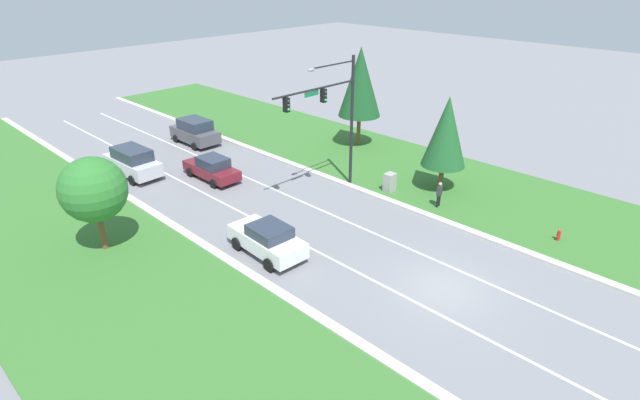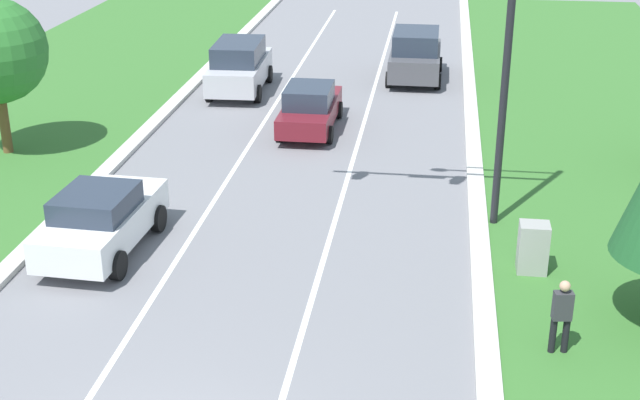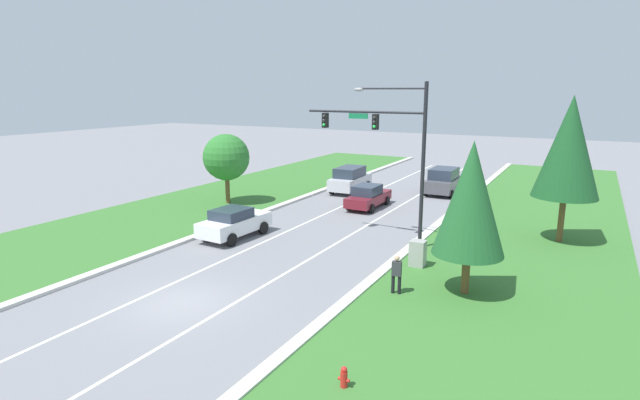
# 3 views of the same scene
# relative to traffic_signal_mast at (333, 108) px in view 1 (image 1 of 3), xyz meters

# --- Properties ---
(ground_plane) EXTENTS (160.00, 160.00, 0.00)m
(ground_plane) POSITION_rel_traffic_signal_mast_xyz_m (-4.26, -11.07, -5.61)
(ground_plane) COLOR slate
(curb_strip_right) EXTENTS (0.50, 90.00, 0.15)m
(curb_strip_right) POSITION_rel_traffic_signal_mast_xyz_m (1.39, -11.07, -5.53)
(curb_strip_right) COLOR beige
(curb_strip_right) RESTS_ON ground_plane
(curb_strip_left) EXTENTS (0.50, 90.00, 0.15)m
(curb_strip_left) POSITION_rel_traffic_signal_mast_xyz_m (-9.91, -11.07, -5.53)
(curb_strip_left) COLOR beige
(curb_strip_left) RESTS_ON ground_plane
(grass_verge_right) EXTENTS (10.00, 90.00, 0.08)m
(grass_verge_right) POSITION_rel_traffic_signal_mast_xyz_m (6.64, -11.07, -5.57)
(grass_verge_right) COLOR #38702D
(grass_verge_right) RESTS_ON ground_plane
(lane_stripe_inner_left) EXTENTS (0.14, 81.00, 0.01)m
(lane_stripe_inner_left) POSITION_rel_traffic_signal_mast_xyz_m (-6.06, -11.07, -5.60)
(lane_stripe_inner_left) COLOR white
(lane_stripe_inner_left) RESTS_ON ground_plane
(lane_stripe_inner_right) EXTENTS (0.14, 81.00, 0.01)m
(lane_stripe_inner_right) POSITION_rel_traffic_signal_mast_xyz_m (-2.46, -11.07, -5.60)
(lane_stripe_inner_right) COLOR white
(lane_stripe_inner_right) RESTS_ON ground_plane
(traffic_signal_mast) EXTENTS (6.68, 0.41, 8.55)m
(traffic_signal_mast) POSITION_rel_traffic_signal_mast_xyz_m (0.00, 0.00, 0.00)
(traffic_signal_mast) COLOR black
(traffic_signal_mast) RESTS_ON ground_plane
(white_sedan) EXTENTS (2.25, 4.54, 1.71)m
(white_sedan) POSITION_rel_traffic_signal_mast_xyz_m (-8.01, -2.96, -4.73)
(white_sedan) COLOR white
(white_sedan) RESTS_ON ground_plane
(burgundy_sedan) EXTENTS (1.94, 4.62, 1.64)m
(burgundy_sedan) POSITION_rel_traffic_signal_mast_xyz_m (-4.29, 7.37, -4.80)
(burgundy_sedan) COLOR maroon
(burgundy_sedan) RESTS_ON ground_plane
(graphite_suv) EXTENTS (2.27, 4.55, 2.08)m
(graphite_suv) POSITION_rel_traffic_signal_mast_xyz_m (-0.89, 14.68, -4.56)
(graphite_suv) COLOR #4C4C51
(graphite_suv) RESTS_ON ground_plane
(silver_suv) EXTENTS (2.30, 4.93, 2.04)m
(silver_suv) POSITION_rel_traffic_signal_mast_xyz_m (-7.80, 11.85, -4.56)
(silver_suv) COLOR silver
(silver_suv) RESTS_ON ground_plane
(utility_cabinet) EXTENTS (0.70, 0.60, 1.31)m
(utility_cabinet) POSITION_rel_traffic_signal_mast_xyz_m (2.55, -2.74, -4.95)
(utility_cabinet) COLOR #9E9E99
(utility_cabinet) RESTS_ON ground_plane
(pedestrian) EXTENTS (0.41, 0.27, 1.69)m
(pedestrian) POSITION_rel_traffic_signal_mast_xyz_m (2.80, -6.29, -4.67)
(pedestrian) COLOR black
(pedestrian) RESTS_ON ground_plane
(fire_hydrant) EXTENTS (0.34, 0.20, 0.70)m
(fire_hydrant) POSITION_rel_traffic_signal_mast_xyz_m (3.80, -13.17, -5.26)
(fire_hydrant) COLOR red
(fire_hydrant) RESTS_ON ground_plane
(conifer_near_right_tree) EXTENTS (3.35, 3.35, 7.92)m
(conifer_near_right_tree) POSITION_rel_traffic_signal_mast_xyz_m (8.14, 4.70, -0.39)
(conifer_near_right_tree) COLOR brown
(conifer_near_right_tree) RESTS_ON ground_plane
(oak_near_left_tree) EXTENTS (3.32, 3.32, 5.09)m
(oak_near_left_tree) POSITION_rel_traffic_signal_mast_xyz_m (-13.68, 3.53, -2.19)
(oak_near_left_tree) COLOR brown
(oak_near_left_tree) RESTS_ON ground_plane
(conifer_far_right_tree) EXTENTS (2.83, 2.83, 6.27)m
(conifer_far_right_tree) POSITION_rel_traffic_signal_mast_xyz_m (5.23, -4.90, -1.61)
(conifer_far_right_tree) COLOR brown
(conifer_far_right_tree) RESTS_ON ground_plane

